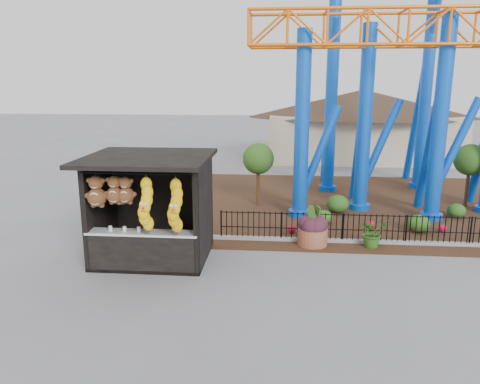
# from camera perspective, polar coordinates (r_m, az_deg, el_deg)

# --- Properties ---
(ground) EXTENTS (120.00, 120.00, 0.00)m
(ground) POSITION_cam_1_polar(r_m,az_deg,el_deg) (12.86, 1.38, -10.31)
(ground) COLOR slate
(ground) RESTS_ON ground
(mulch_bed) EXTENTS (18.00, 12.00, 0.02)m
(mulch_bed) POSITION_cam_1_polar(r_m,az_deg,el_deg) (20.67, 13.98, -1.44)
(mulch_bed) COLOR #331E11
(mulch_bed) RESTS_ON ground
(curb) EXTENTS (18.00, 0.18, 0.12)m
(curb) POSITION_cam_1_polar(r_m,az_deg,el_deg) (15.95, 16.68, -5.86)
(curb) COLOR gray
(curb) RESTS_ON ground
(prize_booth) EXTENTS (3.50, 3.40, 3.12)m
(prize_booth) POSITION_cam_1_polar(r_m,az_deg,el_deg) (13.67, -11.10, -2.26)
(prize_booth) COLOR black
(prize_booth) RESTS_ON ground
(picket_fence) EXTENTS (12.20, 0.06, 1.00)m
(picket_fence) POSITION_cam_1_polar(r_m,az_deg,el_deg) (16.02, 19.94, -4.37)
(picket_fence) COLOR black
(picket_fence) RESTS_ON ground
(roller_coaster) EXTENTS (11.00, 6.37, 10.82)m
(roller_coaster) POSITION_cam_1_polar(r_m,az_deg,el_deg) (20.49, 18.16, 16.35)
(roller_coaster) COLOR blue
(roller_coaster) RESTS_ON ground
(terracotta_planter) EXTENTS (1.16, 1.16, 0.57)m
(terracotta_planter) POSITION_cam_1_polar(r_m,az_deg,el_deg) (15.29, 8.82, -5.39)
(terracotta_planter) COLOR brown
(terracotta_planter) RESTS_ON ground
(planter_foliage) EXTENTS (0.70, 0.70, 0.64)m
(planter_foliage) POSITION_cam_1_polar(r_m,az_deg,el_deg) (15.11, 8.90, -3.22)
(planter_foliage) COLOR #351523
(planter_foliage) RESTS_ON terracotta_planter
(potted_plant) EXTENTS (1.07, 0.99, 0.97)m
(potted_plant) POSITION_cam_1_polar(r_m,az_deg,el_deg) (15.46, 15.88, -4.77)
(potted_plant) COLOR #2A5D1B
(potted_plant) RESTS_ON ground
(landscaping) EXTENTS (8.73, 3.39, 0.71)m
(landscaping) POSITION_cam_1_polar(r_m,az_deg,el_deg) (18.53, 18.25, -2.47)
(landscaping) COLOR #274D16
(landscaping) RESTS_ON mulch_bed
(pavilion) EXTENTS (15.00, 15.00, 4.80)m
(pavilion) POSITION_cam_1_polar(r_m,az_deg,el_deg) (32.25, 14.63, 9.27)
(pavilion) COLOR #BFAD8C
(pavilion) RESTS_ON ground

